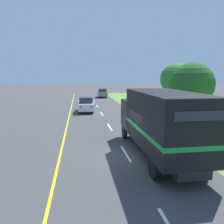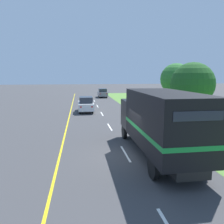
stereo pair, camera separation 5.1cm
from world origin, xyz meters
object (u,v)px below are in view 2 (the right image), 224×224
object	(u,v)px
horse_trailer_truck	(159,121)
lead_car_white	(86,104)
lead_car_grey_ahead	(103,93)
roadside_tree_mid	(176,79)
delineator_post	(215,156)
highway_sign	(192,111)
roadside_tree_near	(192,84)

from	to	relation	value
horse_trailer_truck	lead_car_white	world-z (taller)	horse_trailer_truck
lead_car_grey_ahead	roadside_tree_mid	distance (m)	18.68
delineator_post	horse_trailer_truck	bearing A→B (deg)	145.92
lead_car_grey_ahead	delineator_post	world-z (taller)	lead_car_grey_ahead
lead_car_white	roadside_tree_mid	bearing A→B (deg)	4.34
highway_sign	roadside_tree_near	xyz separation A→B (m)	(2.56, 5.01, 1.92)
horse_trailer_truck	lead_car_grey_ahead	xyz separation A→B (m)	(0.41, 33.15, -1.11)
horse_trailer_truck	highway_sign	world-z (taller)	horse_trailer_truck
lead_car_grey_ahead	highway_sign	bearing A→B (deg)	-80.94
lead_car_grey_ahead	roadside_tree_near	bearing A→B (deg)	-72.96
lead_car_grey_ahead	roadside_tree_near	world-z (taller)	roadside_tree_near
horse_trailer_truck	highway_sign	bearing A→B (deg)	47.76
delineator_post	roadside_tree_mid	bearing A→B (deg)	71.47
horse_trailer_truck	roadside_tree_near	world-z (taller)	roadside_tree_near
roadside_tree_mid	delineator_post	bearing A→B (deg)	-108.53
highway_sign	roadside_tree_near	size ratio (longest dim) A/B	0.44
lead_car_white	lead_car_grey_ahead	distance (m)	17.92
roadside_tree_near	roadside_tree_mid	distance (m)	6.32
highway_sign	roadside_tree_near	distance (m)	5.94
highway_sign	roadside_tree_mid	bearing A→B (deg)	72.29
highway_sign	roadside_tree_mid	world-z (taller)	roadside_tree_mid
horse_trailer_truck	roadside_tree_mid	size ratio (longest dim) A/B	1.40
roadside_tree_mid	delineator_post	size ratio (longest dim) A/B	6.32
roadside_tree_mid	roadside_tree_near	bearing A→B (deg)	-99.36
horse_trailer_truck	delineator_post	xyz separation A→B (m)	(2.35, -1.59, -1.51)
lead_car_white	highway_sign	world-z (taller)	highway_sign
roadside_tree_near	delineator_post	bearing A→B (deg)	-112.97
roadside_tree_mid	delineator_post	distance (m)	19.45
roadside_tree_near	roadside_tree_mid	xyz separation A→B (m)	(1.03, 6.22, 0.45)
lead_car_white	roadside_tree_mid	distance (m)	12.30
highway_sign	delineator_post	distance (m)	7.44
delineator_post	lead_car_grey_ahead	bearing A→B (deg)	93.19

